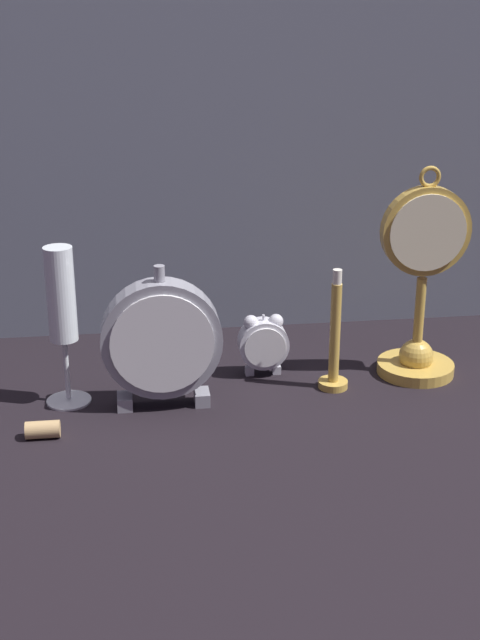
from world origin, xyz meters
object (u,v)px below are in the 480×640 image
(pocket_watch_on_stand, at_px, (421,298))
(alarm_clock_twin_bell, at_px, (263,342))
(champagne_flute, at_px, (62,308))
(brass_candlestick, at_px, (334,348))
(mantel_clock_silver, at_px, (162,340))
(wine_cork, at_px, (43,430))

(pocket_watch_on_stand, xyz_separation_m, alarm_clock_twin_bell, (-0.22, 0.02, -0.06))
(champagne_flute, bearing_deg, brass_candlestick, -0.29)
(alarm_clock_twin_bell, distance_m, brass_candlestick, 0.11)
(mantel_clock_silver, bearing_deg, brass_candlestick, 6.68)
(alarm_clock_twin_bell, height_order, wine_cork, alarm_clock_twin_bell)
(mantel_clock_silver, height_order, champagne_flute, champagne_flute)
(alarm_clock_twin_bell, bearing_deg, mantel_clock_silver, -150.42)
(champagne_flute, distance_m, brass_candlestick, 0.37)
(mantel_clock_silver, distance_m, wine_cork, 0.19)
(wine_cork, bearing_deg, brass_candlestick, 13.80)
(brass_candlestick, distance_m, wine_cork, 0.40)
(champagne_flute, xyz_separation_m, brass_candlestick, (0.36, -0.00, -0.07))
(brass_candlestick, bearing_deg, wine_cork, -166.20)
(pocket_watch_on_stand, bearing_deg, wine_cork, -166.19)
(wine_cork, bearing_deg, champagne_flute, 74.66)
(pocket_watch_on_stand, height_order, champagne_flute, pocket_watch_on_stand)
(mantel_clock_silver, bearing_deg, wine_cork, -156.03)
(alarm_clock_twin_bell, bearing_deg, wine_cork, -153.21)
(pocket_watch_on_stand, bearing_deg, brass_candlestick, -166.16)
(alarm_clock_twin_bell, relative_size, wine_cork, 2.16)
(mantel_clock_silver, bearing_deg, alarm_clock_twin_bell, 29.58)
(pocket_watch_on_stand, xyz_separation_m, brass_candlestick, (-0.13, -0.03, -0.05))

